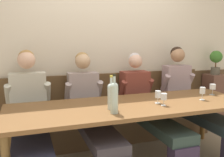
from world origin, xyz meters
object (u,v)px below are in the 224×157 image
Objects in this scene: person_center_right_seat at (147,104)px; wine_glass_mid_right at (202,91)px; person_center_left_seat at (30,114)px; wine_glass_mid_left at (113,95)px; person_right_seat at (91,110)px; wall_bench at (110,121)px; wine_bottle_clear_water at (111,95)px; person_left_seat at (192,98)px; dining_table at (132,110)px; wine_glass_right_end at (158,95)px; wine_glass_center_front at (213,87)px; potted_plant at (216,60)px; wine_bottle_green_tall at (114,97)px; wine_glass_center_rear at (164,97)px.

wine_glass_mid_right is (0.49, -0.45, 0.23)m from person_center_right_seat.
person_center_left_seat reaches higher than wine_glass_mid_left.
person_right_seat reaches higher than wine_glass_mid_left.
wine_bottle_clear_water reaches higher than wall_bench.
wine_glass_mid_right is (1.13, 0.02, -0.04)m from wine_bottle_clear_water.
person_left_seat is at bearing 65.94° from wine_glass_mid_right.
wine_glass_mid_right reaches higher than dining_table.
person_left_seat is (1.04, 0.34, -0.03)m from dining_table.
person_center_left_seat is 9.78× the size of wine_glass_right_end.
dining_table is at bearing -161.80° from person_left_seat.
person_center_right_seat is at bearing 161.02° from wine_glass_center_front.
wine_glass_center_front is (1.43, 0.20, -0.05)m from wine_bottle_clear_water.
person_center_right_seat is at bearing 24.96° from wine_glass_mid_left.
dining_table is 1.96× the size of person_right_seat.
potted_plant is at bearing 42.98° from wine_glass_mid_right.
wine_bottle_clear_water reaches higher than wine_glass_mid_left.
person_right_seat is 0.75m from person_center_right_seat.
potted_plant is at bearing 17.04° from person_center_right_seat.
wine_bottle_green_tall is at bearing -137.64° from person_center_right_seat.
potted_plant is (1.52, 0.85, 0.27)m from wine_glass_right_end.
person_left_seat is 1.43m from wine_bottle_clear_water.
dining_table is 7.05× the size of wine_bottle_green_tall.
wine_glass_mid_right is at bearing -6.55° from dining_table.
wine_bottle_clear_water reaches higher than wine_glass_center_rear.
person_left_seat is 0.89m from wine_glass_right_end.
wine_bottle_clear_water is 1.44m from wine_glass_center_front.
potted_plant is (2.10, 1.05, 0.20)m from wine_bottle_green_tall.
wine_glass_center_front is (1.14, -0.68, 0.54)m from wall_bench.
person_center_left_seat is 10.32× the size of wine_glass_center_rear.
wine_bottle_clear_water is 0.91× the size of potted_plant.
person_center_left_seat is 0.94m from wine_glass_mid_left.
wine_glass_center_front is (1.34, -0.01, 0.01)m from wine_glass_mid_left.
wine_bottle_green_tall is 2.36m from potted_plant.
wine_glass_mid_left is (-0.56, -0.26, 0.22)m from person_center_right_seat.
person_right_seat reaches higher than potted_plant.
dining_table is at bearing -40.71° from person_right_seat.
dining_table is 0.37m from wine_glass_center_rear.
person_center_right_seat is 0.84m from wine_bottle_clear_water.
potted_plant is at bearing 1.10° from wall_bench.
person_center_left_seat is 1.43m from wine_glass_right_end.
potted_plant is at bearing 29.31° from wine_glass_right_end.
wine_bottle_clear_water is at bearing 174.62° from wine_glass_center_rear.
person_right_seat is 1.43m from person_left_seat.
wall_bench is 22.39× the size of wine_glass_center_rear.
wine_glass_center_front reaches higher than wine_glass_center_rear.
person_center_left_seat reaches higher than wine_glass_mid_right.
wine_glass_center_rear is at bearing -172.60° from wine_glass_mid_right.
person_right_seat is 10.63× the size of wine_glass_mid_left.
wine_glass_mid_right reaches higher than wine_glass_mid_left.
wine_glass_mid_left is at bearing 151.80° from wine_glass_center_rear.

